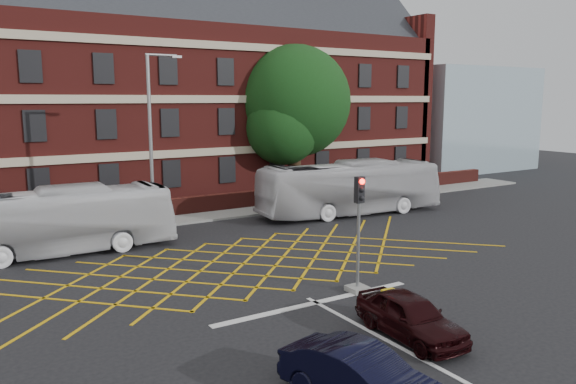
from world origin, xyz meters
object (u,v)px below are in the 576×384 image
car_maroon (410,316)px  deciduous_tree (294,109)px  bus_right (350,188)px  street_lamp (153,175)px  bus_left (50,222)px  traffic_light_near (358,245)px  utility_cabinet (390,305)px  car_navy (362,378)px

car_maroon → deciduous_tree: size_ratio=0.36×
bus_right → street_lamp: 12.17m
bus_left → bus_right: bus_right is taller
bus_right → traffic_light_near: (-8.47, -11.26, 0.13)m
bus_left → traffic_light_near: size_ratio=2.57×
car_maroon → traffic_light_near: (1.21, 3.97, 1.10)m
car_maroon → traffic_light_near: traffic_light_near is taller
utility_cabinet → car_maroon: bearing=-107.6°
car_navy → car_maroon: size_ratio=1.06×
utility_cabinet → street_lamp: bearing=100.8°
bus_right → car_maroon: bearing=153.8°
car_maroon → street_lamp: street_lamp is taller
car_navy → utility_cabinet: bearing=26.3°
bus_right → traffic_light_near: bearing=149.3°
car_maroon → bus_left: bearing=119.5°
street_lamp → utility_cabinet: bearing=-79.2°
bus_left → traffic_light_near: 14.19m
bus_left → bus_right: bearing=-87.9°
deciduous_tree → street_lamp: bearing=-151.1°
deciduous_tree → street_lamp: 15.24m
car_maroon → traffic_light_near: bearing=76.2°
traffic_light_near → street_lamp: bearing=106.6°
bus_left → car_navy: size_ratio=2.67×
car_maroon → deciduous_tree: 26.16m
deciduous_tree → bus_right: bearing=-97.3°
bus_left → utility_cabinet: size_ratio=11.27×
bus_right → street_lamp: size_ratio=1.27×
bus_left → street_lamp: size_ratio=1.19×
bus_left → deciduous_tree: 20.45m
car_navy → car_maroon: car_navy is taller
traffic_light_near → street_lamp: size_ratio=0.46×
traffic_light_near → utility_cabinet: 3.03m
car_maroon → utility_cabinet: car_maroon is taller
traffic_light_near → utility_cabinet: size_ratio=4.38×
bus_right → street_lamp: (-12.05, 0.76, 1.56)m
bus_left → utility_cabinet: (7.92, -13.83, -1.04)m
deciduous_tree → traffic_light_near: size_ratio=2.55×
car_navy → street_lamp: 18.39m
car_maroon → street_lamp: (-2.37, 15.99, 2.53)m
bus_right → deciduous_tree: size_ratio=1.08×
bus_left → street_lamp: bearing=-79.1°
bus_right → car_maroon: size_ratio=3.02×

